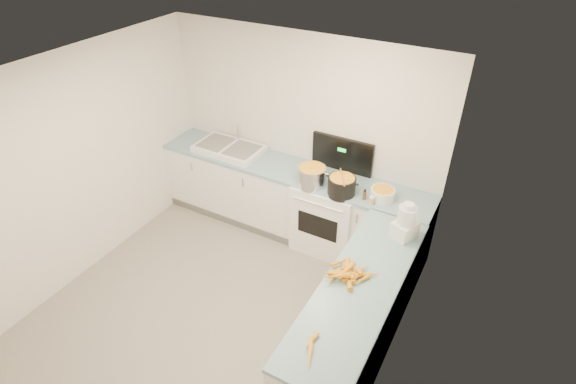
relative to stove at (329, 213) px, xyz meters
The scene contains 19 objects.
floor 1.84m from the stove, 108.07° to the right, with size 3.50×4.00×0.00m, color gray, non-canonical shape.
ceiling 2.69m from the stove, 108.07° to the right, with size 3.50×4.00×0.00m, color silver, non-canonical shape.
wall_back 1.00m from the stove, 150.23° to the left, with size 3.50×2.50×0.00m, color silver, non-canonical shape.
wall_left 2.96m from the stove, 143.77° to the right, with size 4.00×2.50×0.00m, color silver, non-canonical shape.
wall_right 2.21m from the stove, 54.55° to the right, with size 4.00×2.50×0.00m, color silver, non-canonical shape.
counter_back 0.55m from the stove, behind, with size 3.50×0.62×0.94m.
counter_right 1.65m from the stove, 56.99° to the right, with size 0.62×2.20×0.94m.
stove is the anchor object (origin of this frame).
sink 1.54m from the stove, behind, with size 0.86×0.52×0.31m.
steel_pot 0.61m from the stove, 135.41° to the right, with size 0.33×0.33×0.24m, color silver.
black_pot 0.62m from the stove, 41.37° to the right, with size 0.31×0.31×0.22m, color black.
wooden_spoon 0.73m from the stove, 41.37° to the right, with size 0.02×0.02×0.36m, color #AD7A47.
mixing_bowl 0.83m from the stove, ahead, with size 0.26×0.26×0.12m, color white.
extract_bottle 0.71m from the stove, 19.09° to the right, with size 0.04×0.04×0.10m, color #593319.
spice_jar 0.79m from the stove, 20.95° to the right, with size 0.05×0.05×0.08m, color #E5B266.
food_processor 1.33m from the stove, 29.08° to the right, with size 0.26×0.28×0.39m.
carrot_pile 1.62m from the stove, 60.22° to the right, with size 0.44×0.39×0.09m.
peeled_carrots 2.37m from the stove, 69.39° to the right, with size 0.13×0.30×0.04m.
peelings 1.75m from the stove, behind, with size 0.25×0.21×0.01m.
Camera 1 is at (2.23, -2.38, 3.76)m, focal length 28.00 mm.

